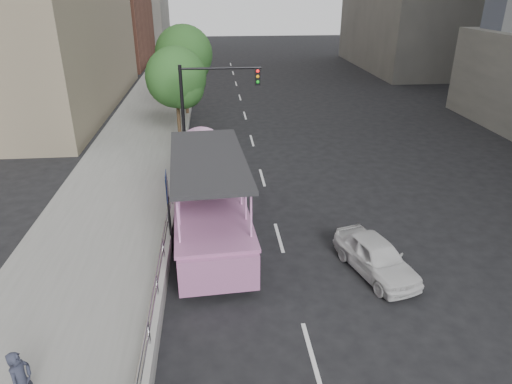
{
  "coord_description": "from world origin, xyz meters",
  "views": [
    {
      "loc": [
        -1.31,
        -11.01,
        8.82
      ],
      "look_at": [
        0.07,
        3.48,
        2.19
      ],
      "focal_mm": 32.0,
      "sensor_mm": 36.0,
      "label": 1
    }
  ],
  "objects": [
    {
      "name": "pedestrian_near",
      "position": [
        -5.6,
        -3.42,
        1.1
      ],
      "size": [
        0.52,
        0.66,
        1.61
      ],
      "primitive_type": "imported",
      "rotation": [
        0.0,
        0.0,
        1.32
      ],
      "color": "#2B2F40",
      "rests_on": "sidewalk"
    },
    {
      "name": "kerb_wall",
      "position": [
        -3.12,
        2.0,
        0.48
      ],
      "size": [
        0.24,
        30.0,
        0.36
      ],
      "primitive_type": "cube",
      "color": "#9B9A96",
      "rests_on": "sidewalk"
    },
    {
      "name": "traffic_signal",
      "position": [
        -1.7,
        12.5,
        3.5
      ],
      "size": [
        4.2,
        0.32,
        5.2
      ],
      "color": "black",
      "rests_on": "ground"
    },
    {
      "name": "street_tree_far",
      "position": [
        -3.1,
        21.93,
        4.31
      ],
      "size": [
        3.97,
        3.97,
        6.45
      ],
      "color": "#372519",
      "rests_on": "ground"
    },
    {
      "name": "parking_sign",
      "position": [
        -3.0,
        3.42,
        1.9
      ],
      "size": [
        0.09,
        0.69,
        3.07
      ],
      "color": "black",
      "rests_on": "ground"
    },
    {
      "name": "sidewalk",
      "position": [
        -5.75,
        10.0,
        0.15
      ],
      "size": [
        5.5,
        80.0,
        0.3
      ],
      "primitive_type": "cube",
      "color": "gray",
      "rests_on": "ground"
    },
    {
      "name": "street_tree_near",
      "position": [
        -3.3,
        15.93,
        3.82
      ],
      "size": [
        3.52,
        3.52,
        5.72
      ],
      "color": "#372519",
      "rests_on": "ground"
    },
    {
      "name": "duck_boat",
      "position": [
        -1.66,
        5.4,
        1.24
      ],
      "size": [
        3.08,
        10.22,
        3.35
      ],
      "color": "black",
      "rests_on": "ground"
    },
    {
      "name": "car",
      "position": [
        3.87,
        1.42,
        0.61
      ],
      "size": [
        2.38,
        3.85,
        1.23
      ],
      "primitive_type": "imported",
      "rotation": [
        0.0,
        0.0,
        0.28
      ],
      "color": "silver",
      "rests_on": "ground"
    },
    {
      "name": "guardrail",
      "position": [
        -3.12,
        2.0,
        1.14
      ],
      "size": [
        0.07,
        22.0,
        0.71
      ],
      "color": "#ADAEB2",
      "rests_on": "kerb_wall"
    },
    {
      "name": "ground",
      "position": [
        0.0,
        0.0,
        0.0
      ],
      "size": [
        160.0,
        160.0,
        0.0
      ],
      "primitive_type": "plane",
      "color": "black"
    }
  ]
}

